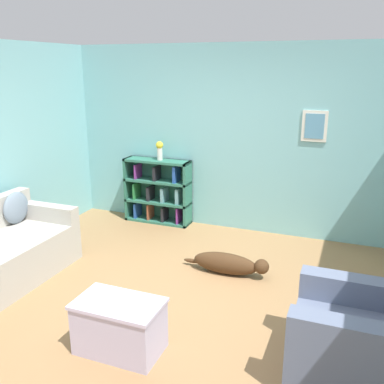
% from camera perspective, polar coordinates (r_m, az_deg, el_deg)
% --- Properties ---
extents(ground_plane, '(14.00, 14.00, 0.00)m').
position_cam_1_polar(ground_plane, '(4.48, -1.92, -14.39)').
color(ground_plane, '#997047').
extents(wall_back, '(5.60, 0.13, 2.60)m').
position_cam_1_polar(wall_back, '(6.06, 6.43, 6.91)').
color(wall_back, '#7AB7BC').
rests_on(wall_back, ground_plane).
extents(bookshelf, '(1.01, 0.28, 0.97)m').
position_cam_1_polar(bookshelf, '(6.47, -4.47, 0.08)').
color(bookshelf, '#2D6B56').
rests_on(bookshelf, ground_plane).
extents(recliner_chair, '(1.07, 0.85, 0.97)m').
position_cam_1_polar(recliner_chair, '(3.60, 23.17, -17.86)').
color(recliner_chair, slate).
rests_on(recliner_chair, ground_plane).
extents(coffee_table, '(0.72, 0.43, 0.45)m').
position_cam_1_polar(coffee_table, '(3.75, -9.65, -17.06)').
color(coffee_table, '#BCB2D1').
rests_on(coffee_table, ground_plane).
extents(dog, '(1.03, 0.22, 0.25)m').
position_cam_1_polar(dog, '(4.97, 4.88, -9.49)').
color(dog, '#472D19').
rests_on(dog, ground_plane).
extents(vase, '(0.11, 0.11, 0.28)m').
position_cam_1_polar(vase, '(6.29, -4.34, 5.67)').
color(vase, silver).
rests_on(vase, bookshelf).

